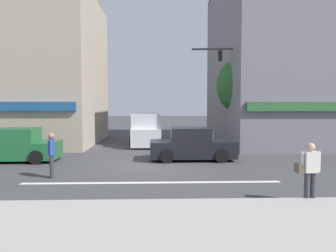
{
  "coord_description": "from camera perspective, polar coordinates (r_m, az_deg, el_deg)",
  "views": [
    {
      "loc": [
        0.19,
        -14.71,
        2.73
      ],
      "look_at": [
        0.75,
        2.0,
        1.6
      ],
      "focal_mm": 35.0,
      "sensor_mm": 36.0,
      "label": 1
    }
  ],
  "objects": [
    {
      "name": "lane_marking_stripe",
      "position": [
        11.54,
        -2.85,
        -9.81
      ],
      "size": [
        9.0,
        0.24,
        0.01
      ],
      "primitive_type": "cube",
      "color": "silver",
      "rests_on": "ground"
    },
    {
      "name": "pedestrian_foreground_with_bag",
      "position": [
        9.81,
        23.41,
        -6.91
      ],
      "size": [
        0.68,
        0.29,
        1.67
      ],
      "color": "#333338",
      "rests_on": "ground"
    },
    {
      "name": "sedan_waiting_far",
      "position": [
        16.0,
        4.21,
        -3.39
      ],
      "size": [
        4.11,
        1.9,
        1.58
      ],
      "color": "black",
      "rests_on": "ground"
    },
    {
      "name": "building_left_block",
      "position": [
        25.46,
        -26.1,
        8.8
      ],
      "size": [
        12.26,
        9.88,
        10.19
      ],
      "color": "tan",
      "rests_on": "ground"
    },
    {
      "name": "sedan_crossing_center",
      "position": [
        17.16,
        -25.11,
        -3.26
      ],
      "size": [
        4.14,
        1.96,
        1.58
      ],
      "color": "#1E6033",
      "rests_on": "ground"
    },
    {
      "name": "utility_pole_near_left",
      "position": [
        22.11,
        -23.38,
        8.28
      ],
      "size": [
        1.4,
        0.22,
        8.8
      ],
      "color": "brown",
      "rests_on": "ground"
    },
    {
      "name": "building_right_corner",
      "position": [
        25.4,
        22.27,
        10.36
      ],
      "size": [
        11.64,
        11.87,
        11.46
      ],
      "color": "slate",
      "rests_on": "ground"
    },
    {
      "name": "van_crossing_rightbound",
      "position": [
        21.56,
        -3.83,
        -0.73
      ],
      "size": [
        2.13,
        4.64,
        2.11
      ],
      "color": "silver",
      "rests_on": "ground"
    },
    {
      "name": "street_tree",
      "position": [
        21.4,
        13.73,
        6.87
      ],
      "size": [
        3.97,
        3.97,
        5.89
      ],
      "color": "#4C3823",
      "rests_on": "ground"
    },
    {
      "name": "ground_plane",
      "position": [
        14.96,
        -2.63,
        -6.65
      ],
      "size": [
        120.0,
        120.0,
        0.0
      ],
      "primitive_type": "plane",
      "color": "#3D3D3F"
    },
    {
      "name": "sidewalk_curb",
      "position": [
        6.75,
        -3.57,
        -19.26
      ],
      "size": [
        40.0,
        5.0,
        0.16
      ],
      "primitive_type": "cube",
      "color": "#9E9993",
      "rests_on": "ground"
    },
    {
      "name": "traffic_light_mast",
      "position": [
        19.96,
        15.27,
        7.89
      ],
      "size": [
        4.86,
        0.73,
        6.2
      ],
      "color": "#47474C",
      "rests_on": "ground"
    },
    {
      "name": "pedestrian_mid_crossing",
      "position": [
        12.82,
        -19.62,
        -4.34
      ],
      "size": [
        0.3,
        0.56,
        1.67
      ],
      "color": "#333338",
      "rests_on": "ground"
    }
  ]
}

